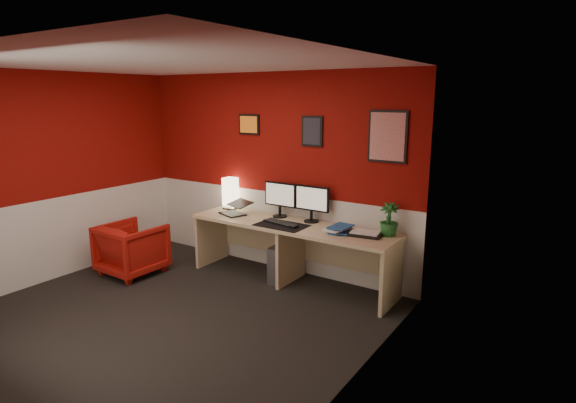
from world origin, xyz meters
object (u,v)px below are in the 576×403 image
(monitor_left, at_px, (280,194))
(potted_plant, at_px, (389,219))
(zen_tray, at_px, (365,234))
(armchair, at_px, (132,249))
(shoji_lamp, at_px, (230,194))
(pc_tower, at_px, (284,263))
(laptop, at_px, (232,206))
(desk, at_px, (291,253))
(monitor_right, at_px, (312,198))

(monitor_left, xyz_separation_m, potted_plant, (1.44, -0.03, -0.11))
(zen_tray, distance_m, armchair, 2.94)
(zen_tray, xyz_separation_m, potted_plant, (0.21, 0.13, 0.17))
(shoji_lamp, distance_m, zen_tray, 2.04)
(pc_tower, xyz_separation_m, armchair, (-1.73, -0.85, 0.10))
(zen_tray, bearing_deg, armchair, -161.90)
(potted_plant, relative_size, pc_tower, 0.81)
(laptop, relative_size, pc_tower, 0.73)
(desk, distance_m, potted_plant, 1.28)
(desk, relative_size, shoji_lamp, 6.50)
(desk, height_order, potted_plant, potted_plant)
(shoji_lamp, bearing_deg, pc_tower, -11.63)
(pc_tower, bearing_deg, desk, -3.28)
(potted_plant, xyz_separation_m, pc_tower, (-1.25, -0.17, -0.69))
(armchair, bearing_deg, monitor_left, -144.26)
(desk, bearing_deg, potted_plant, 8.71)
(monitor_right, bearing_deg, pc_tower, -140.42)
(monitor_right, relative_size, armchair, 0.81)
(monitor_left, relative_size, armchair, 0.81)
(desk, relative_size, monitor_right, 4.48)
(pc_tower, bearing_deg, shoji_lamp, 165.33)
(shoji_lamp, distance_m, potted_plant, 2.24)
(shoji_lamp, height_order, armchair, shoji_lamp)
(laptop, xyz_separation_m, potted_plant, (2.01, 0.20, 0.07))
(laptop, bearing_deg, monitor_right, 33.08)
(laptop, relative_size, monitor_right, 0.57)
(desk, xyz_separation_m, pc_tower, (-0.10, 0.00, -0.14))
(desk, bearing_deg, zen_tray, 3.03)
(armchair, bearing_deg, zen_tray, -160.57)
(monitor_left, distance_m, zen_tray, 1.26)
(zen_tray, height_order, armchair, zen_tray)
(laptop, bearing_deg, desk, 21.70)
(desk, height_order, zen_tray, zen_tray)
(monitor_right, xyz_separation_m, potted_plant, (0.99, -0.04, -0.11))
(shoji_lamp, bearing_deg, desk, -10.59)
(shoji_lamp, height_order, pc_tower, shoji_lamp)
(monitor_right, height_order, armchair, monitor_right)
(desk, relative_size, laptop, 7.88)
(monitor_right, bearing_deg, desk, -126.06)
(laptop, bearing_deg, potted_plant, 25.58)
(shoji_lamp, distance_m, monitor_right, 1.25)
(monitor_left, bearing_deg, shoji_lamp, 179.84)
(laptop, relative_size, potted_plant, 0.91)
(shoji_lamp, height_order, monitor_left, monitor_left)
(pc_tower, bearing_deg, armchair, -156.80)
(laptop, distance_m, monitor_right, 1.07)
(laptop, xyz_separation_m, pc_tower, (0.77, 0.03, -0.61))
(laptop, relative_size, armchair, 0.46)
(shoji_lamp, relative_size, armchair, 0.56)
(laptop, distance_m, monitor_left, 0.65)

